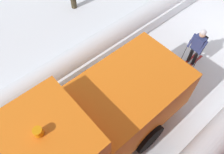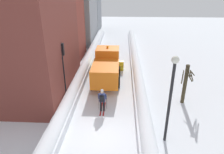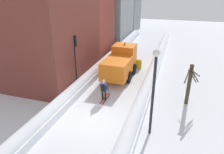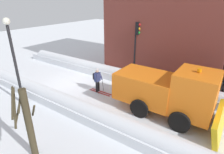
# 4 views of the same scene
# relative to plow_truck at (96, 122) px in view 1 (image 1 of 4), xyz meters

# --- Properties ---
(plow_truck) EXTENTS (3.20, 5.98, 3.12)m
(plow_truck) POSITION_rel_plow_truck_xyz_m (0.00, 0.00, 0.00)
(plow_truck) COLOR orange
(plow_truck) RESTS_ON ground
(skier) EXTENTS (0.62, 1.80, 1.81)m
(skier) POSITION_rel_plow_truck_xyz_m (0.06, -5.03, -0.48)
(skier) COLOR black
(skier) RESTS_ON ground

